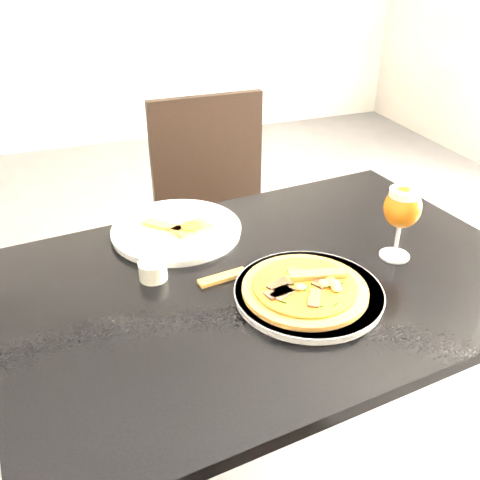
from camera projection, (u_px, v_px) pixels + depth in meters
name	position (u px, v px, depth m)	size (l,w,h in m)	color
ground	(212.00, 449.00, 1.70)	(6.00, 6.00, 0.00)	#545457
dining_table	(269.00, 307.00, 1.27)	(1.28, 0.92, 0.75)	black
chair_far	(220.00, 221.00, 1.94)	(0.44, 0.44, 0.94)	black
plate_main	(308.00, 293.00, 1.15)	(0.32, 0.32, 0.02)	white
pizza	(305.00, 288.00, 1.13)	(0.27, 0.27, 0.03)	#A36E27
plate_second	(177.00, 230.00, 1.39)	(0.33, 0.33, 0.02)	white
crust_scraps	(182.00, 227.00, 1.37)	(0.17, 0.13, 0.01)	#A36E27
loose_crust	(223.00, 277.00, 1.21)	(0.12, 0.03, 0.01)	#A36E27
sauce_cup	(153.00, 270.00, 1.20)	(0.06, 0.06, 0.04)	silver
beer_glass	(402.00, 208.00, 1.23)	(0.09, 0.09, 0.18)	silver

